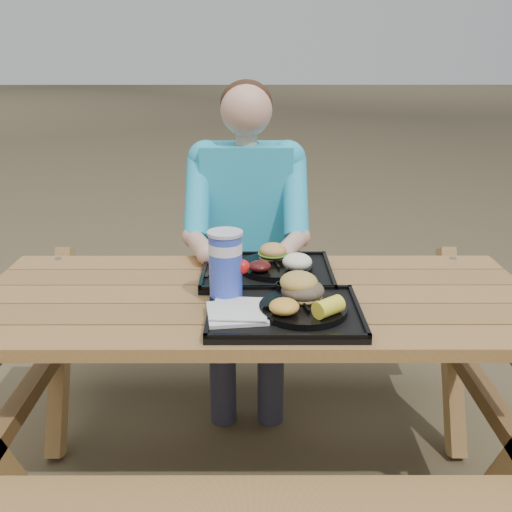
{
  "coord_description": "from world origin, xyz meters",
  "views": [
    {
      "loc": [
        -0.0,
        -1.7,
        1.48
      ],
      "look_at": [
        0.0,
        0.0,
        0.88
      ],
      "focal_mm": 40.0,
      "sensor_mm": 36.0,
      "label": 1
    }
  ],
  "objects": [
    {
      "name": "napkin_stack",
      "position": [
        -0.06,
        -0.2,
        0.78
      ],
      "size": [
        0.19,
        0.19,
        0.02
      ],
      "primitive_type": "cube",
      "rotation": [
        0.0,
        0.0,
        0.13
      ],
      "color": "silver",
      "rests_on": "tray_near"
    },
    {
      "name": "baked_beans",
      "position": [
        0.01,
        0.1,
        0.81
      ],
      "size": [
        0.08,
        0.08,
        0.04
      ],
      "primitive_type": "ellipsoid",
      "color": "#450D0E",
      "rests_on": "plate_far"
    },
    {
      "name": "tray_near",
      "position": [
        0.08,
        -0.17,
        0.76
      ],
      "size": [
        0.45,
        0.35,
        0.02
      ],
      "primitive_type": "cube",
      "color": "black",
      "rests_on": "picnic_table"
    },
    {
      "name": "potato_salad",
      "position": [
        0.14,
        0.12,
        0.82
      ],
      "size": [
        0.1,
        0.1,
        0.06
      ],
      "primitive_type": "ellipsoid",
      "color": "white",
      "rests_on": "plate_far"
    },
    {
      "name": "sandwich",
      "position": [
        0.14,
        -0.13,
        0.85
      ],
      "size": [
        0.12,
        0.12,
        0.12
      ],
      "primitive_type": null,
      "color": "gold",
      "rests_on": "plate_near"
    },
    {
      "name": "corn_cob",
      "position": [
        0.2,
        -0.25,
        0.82
      ],
      "size": [
        0.12,
        0.12,
        0.05
      ],
      "primitive_type": null,
      "rotation": [
        0.0,
        0.0,
        0.68
      ],
      "color": "yellow",
      "rests_on": "plate_near"
    },
    {
      "name": "burger",
      "position": [
        0.06,
        0.22,
        0.83
      ],
      "size": [
        0.1,
        0.1,
        0.09
      ],
      "primitive_type": null,
      "color": "#CD9048",
      "rests_on": "plate_far"
    },
    {
      "name": "picnic_table",
      "position": [
        0.0,
        0.0,
        0.38
      ],
      "size": [
        1.8,
        1.49,
        0.75
      ],
      "primitive_type": null,
      "color": "#999999",
      "rests_on": "ground"
    },
    {
      "name": "tray_far",
      "position": [
        0.04,
        0.16,
        0.76
      ],
      "size": [
        0.45,
        0.35,
        0.02
      ],
      "primitive_type": "cube",
      "color": "black",
      "rests_on": "picnic_table"
    },
    {
      "name": "plate_far",
      "position": [
        0.07,
        0.17,
        0.78
      ],
      "size": [
        0.26,
        0.26,
        0.02
      ],
      "primitive_type": "cylinder",
      "color": "black",
      "rests_on": "tray_far"
    },
    {
      "name": "soda_cup",
      "position": [
        -0.09,
        -0.08,
        0.87
      ],
      "size": [
        0.1,
        0.1,
        0.2
      ],
      "primitive_type": "cylinder",
      "color": "#1935C1",
      "rests_on": "tray_near"
    },
    {
      "name": "plate_near",
      "position": [
        0.14,
        -0.18,
        0.78
      ],
      "size": [
        0.26,
        0.26,
        0.02
      ],
      "primitive_type": "cylinder",
      "color": "black",
      "rests_on": "tray_near"
    },
    {
      "name": "ground",
      "position": [
        0.0,
        0.0,
        0.0
      ],
      "size": [
        60.0,
        60.0,
        0.0
      ],
      "primitive_type": "plane",
      "color": "#999999",
      "rests_on": "ground"
    },
    {
      "name": "condiment_bbq",
      "position": [
        0.09,
        -0.04,
        0.79
      ],
      "size": [
        0.05,
        0.05,
        0.03
      ],
      "primitive_type": "cylinder",
      "color": "black",
      "rests_on": "tray_near"
    },
    {
      "name": "mac_cheese",
      "position": [
        0.08,
        -0.23,
        0.81
      ],
      "size": [
        0.09,
        0.09,
        0.04
      ],
      "primitive_type": "ellipsoid",
      "color": "gold",
      "rests_on": "plate_near"
    },
    {
      "name": "condiment_mustard",
      "position": [
        0.15,
        -0.06,
        0.79
      ],
      "size": [
        0.06,
        0.06,
        0.03
      ],
      "primitive_type": "cylinder",
      "color": "gold",
      "rests_on": "tray_near"
    },
    {
      "name": "cutlery_far",
      "position": [
        -0.14,
        0.16,
        0.77
      ],
      "size": [
        0.04,
        0.14,
        0.01
      ],
      "primitive_type": "cube",
      "rotation": [
        0.0,
        0.0,
        -0.09
      ],
      "color": "black",
      "rests_on": "tray_far"
    },
    {
      "name": "diner",
      "position": [
        -0.04,
        0.68,
        0.64
      ],
      "size": [
        0.48,
        0.84,
        1.28
      ],
      "primitive_type": null,
      "color": "#1BBDBB",
      "rests_on": "ground"
    }
  ]
}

